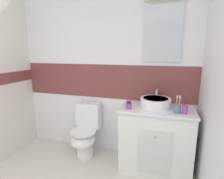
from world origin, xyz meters
TOP-DOWN VIEW (x-y plane):
  - wall_back_tiled at (0.01, 2.45)m, footprint 3.20×0.20m
  - vanity_cabinet at (0.80, 2.14)m, footprint 0.90×0.54m
  - sink_basin at (0.77, 2.16)m, footprint 0.38×0.42m
  - toilet at (-0.21, 2.16)m, footprint 0.37×0.50m
  - toothbrush_cup at (1.02, 2.00)m, footprint 0.07×0.07m
  - soap_dispenser at (1.10, 2.00)m, footprint 0.06×0.06m
  - hair_gel_jar at (0.46, 1.99)m, footprint 0.07×0.07m

SIDE VIEW (x-z plane):
  - toilet at x=-0.21m, z-range -0.03..0.77m
  - vanity_cabinet at x=0.80m, z-range 0.00..0.85m
  - hair_gel_jar at x=0.46m, z-range 0.85..0.94m
  - toothbrush_cup at x=1.02m, z-range 0.80..1.01m
  - soap_dispenser at x=1.10m, z-range 0.83..0.98m
  - sink_basin at x=0.77m, z-range 0.82..1.01m
  - wall_back_tiled at x=0.01m, z-range 0.01..2.51m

